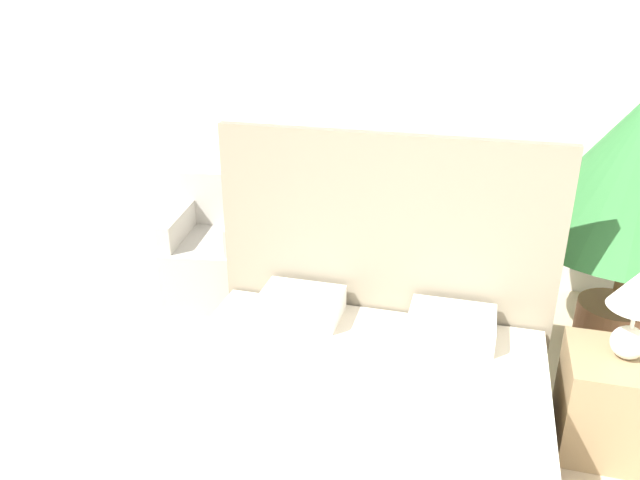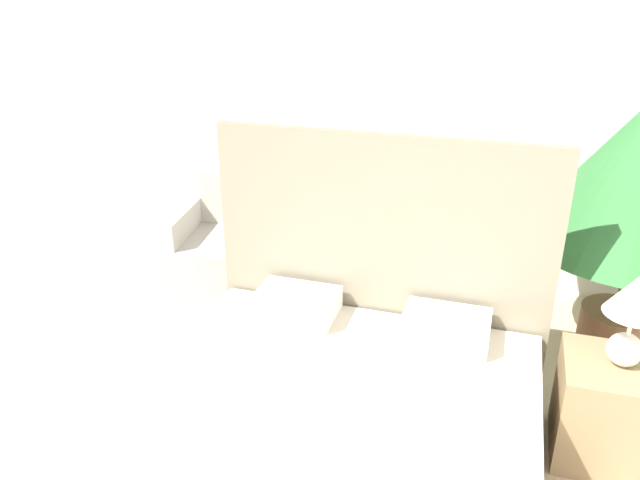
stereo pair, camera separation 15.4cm
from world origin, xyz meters
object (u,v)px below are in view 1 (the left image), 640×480
at_px(table_lamp, 638,301).
at_px(bed, 345,438).
at_px(nightstand, 612,403).
at_px(armchair_near_window_left, 212,258).
at_px(armchair_near_window_right, 335,273).
at_px(side_table, 271,272).

bearing_deg(table_lamp, bed, -151.88).
bearing_deg(nightstand, armchair_near_window_left, 159.32).
xyz_separation_m(armchair_near_window_right, table_lamp, (1.75, -1.01, 0.57)).
bearing_deg(table_lamp, armchair_near_window_left, 159.72).
distance_m(armchair_near_window_right, side_table, 0.49).
distance_m(armchair_near_window_right, nightstand, 2.02).
bearing_deg(side_table, armchair_near_window_right, 2.21).
bearing_deg(armchair_near_window_right, side_table, -172.80).
xyz_separation_m(armchair_near_window_left, nightstand, (2.71, -1.02, -0.02)).
relative_size(armchair_near_window_right, table_lamp, 1.79).
relative_size(bed, nightstand, 3.65).
distance_m(armchair_near_window_left, nightstand, 2.89).
bearing_deg(nightstand, side_table, 155.71).
height_order(bed, side_table, bed).
relative_size(nightstand, side_table, 1.10).
xyz_separation_m(nightstand, table_lamp, (0.01, 0.02, 0.60)).
bearing_deg(nightstand, bed, -152.21).
bearing_deg(table_lamp, armchair_near_window_right, 150.15).
bearing_deg(armchair_near_window_right, armchair_near_window_left, -175.01).
bearing_deg(side_table, bed, -60.25).
relative_size(bed, armchair_near_window_right, 2.27).
xyz_separation_m(bed, armchair_near_window_left, (-1.44, 1.69, -0.02)).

